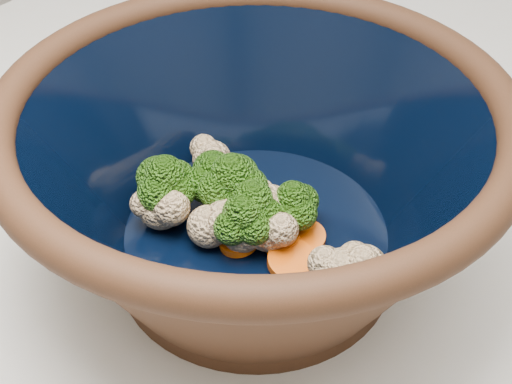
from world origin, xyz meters
name	(u,v)px	position (x,y,z in m)	size (l,w,h in m)	color
mixing_bowl	(256,176)	(-0.12, -0.05, 0.98)	(0.32, 0.32, 0.14)	black
vegetable_pile	(238,204)	(-0.13, -0.06, 0.96)	(0.17, 0.09, 0.06)	#608442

